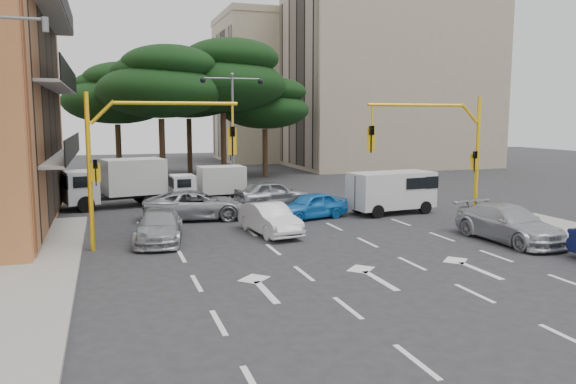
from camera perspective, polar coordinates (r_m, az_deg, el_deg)
name	(u,v)px	position (r m, az deg, el deg)	size (l,w,h in m)	color
ground	(322,246)	(22.36, 3.43, -5.50)	(120.00, 120.00, 0.00)	#28282B
median_strip	(234,193)	(37.46, -5.55, -0.08)	(1.40, 6.00, 0.15)	gray
apartment_beige_near	(390,75)	(59.41, 10.29, 11.63)	(20.20, 12.15, 18.70)	tan
apartment_beige_far	(288,89)	(67.66, 0.02, 10.40)	(16.20, 12.15, 16.70)	tan
pine_left_near	(161,82)	(42.48, -12.76, 10.85)	(9.15, 9.15, 10.23)	#382616
pine_center	(223,76)	(45.24, -6.58, 11.66)	(9.98, 9.98, 11.16)	#382616
pine_left_far	(117,93)	(46.26, -16.96, 9.57)	(8.32, 8.32, 9.30)	#382616
pine_right	(266,103)	(48.03, -2.29, 8.98)	(7.49, 7.49, 8.37)	#382616
pine_back	(189,87)	(49.78, -10.03, 10.42)	(9.15, 9.15, 10.23)	#382616
signal_mast_right	(445,143)	(26.75, 15.64, 4.80)	(5.79, 0.37, 6.00)	yellow
signal_mast_left	(138,148)	(22.31, -14.99, 4.32)	(5.79, 0.37, 6.00)	yellow
street_lamp_center	(233,112)	(37.13, -5.66, 8.13)	(4.16, 0.36, 7.77)	slate
car_white_hatch	(270,219)	(24.42, -1.86, -2.76)	(1.42, 4.08, 1.35)	silver
car_blue_compact	(311,206)	(28.19, 2.35, -1.38)	(1.56, 3.88, 1.32)	blue
car_silver_wagon	(159,226)	(23.52, -12.94, -3.41)	(1.81, 4.45, 1.29)	#9EA2A5
car_silver_cross_a	(196,205)	(28.31, -9.31, -1.31)	(2.40, 5.20, 1.44)	#A4A6AC
car_silver_cross_b	(272,193)	(32.13, -1.61, -0.12)	(1.76, 4.38, 1.49)	#919398
car_silver_parked	(509,224)	(24.70, 21.53, -3.01)	(2.08, 5.11, 1.48)	#AAADB3
van_white	(391,192)	(30.16, 10.45, -0.03)	(2.03, 4.49, 2.25)	silver
box_truck_a	(116,183)	(33.14, -17.07, 0.85)	(2.31, 5.51, 2.71)	silver
box_truck_b	(209,185)	(33.67, -8.08, 0.74)	(1.85, 4.39, 2.16)	white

